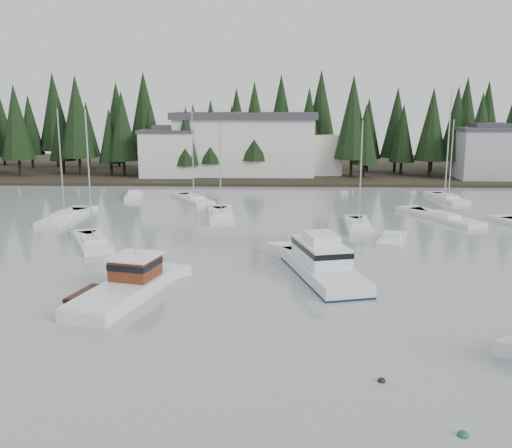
% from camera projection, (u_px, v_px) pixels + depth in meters
% --- Properties ---
extents(far_shore_land, '(240.00, 54.00, 1.00)m').
position_uv_depth(far_shore_land, '(273.00, 168.00, 116.19)').
color(far_shore_land, black).
rests_on(far_shore_land, ground).
extents(conifer_treeline, '(200.00, 22.00, 20.00)m').
position_uv_depth(conifer_treeline, '(273.00, 175.00, 105.43)').
color(conifer_treeline, black).
rests_on(conifer_treeline, ground).
extents(house_west, '(9.54, 7.42, 8.75)m').
position_uv_depth(house_west, '(169.00, 152.00, 98.20)').
color(house_west, silver).
rests_on(house_west, ground).
extents(house_east_a, '(10.60, 8.48, 9.25)m').
position_uv_depth(house_east_a, '(487.00, 152.00, 95.46)').
color(house_east_a, '#999EA0').
rests_on(house_east_a, ground).
extents(harbor_inn, '(29.50, 11.50, 10.90)m').
position_uv_depth(harbor_inn, '(256.00, 145.00, 100.76)').
color(harbor_inn, silver).
rests_on(harbor_inn, ground).
extents(lobster_boat_brown, '(6.54, 10.39, 4.89)m').
position_uv_depth(lobster_boat_brown, '(124.00, 289.00, 38.44)').
color(lobster_boat_brown, silver).
rests_on(lobster_boat_brown, ground).
extents(cabin_cruiser_center, '(6.32, 12.06, 4.96)m').
position_uv_depth(cabin_cruiser_center, '(322.00, 266.00, 43.21)').
color(cabin_cruiser_center, silver).
rests_on(cabin_cruiser_center, ground).
extents(sailboat_0, '(3.40, 9.70, 12.84)m').
position_uv_depth(sailboat_0, '(65.00, 219.00, 64.64)').
color(sailboat_0, silver).
rests_on(sailboat_0, ground).
extents(sailboat_1, '(5.97, 8.75, 12.91)m').
position_uv_depth(sailboat_1, '(93.00, 244.00, 52.76)').
color(sailboat_1, silver).
rests_on(sailboat_1, ground).
extents(sailboat_3, '(3.73, 8.53, 11.36)m').
position_uv_depth(sailboat_3, '(448.00, 200.00, 77.35)').
color(sailboat_3, silver).
rests_on(sailboat_3, ground).
extents(sailboat_4, '(7.00, 10.93, 14.97)m').
position_uv_depth(sailboat_4, '(443.00, 219.00, 64.44)').
color(sailboat_4, silver).
rests_on(sailboat_4, ground).
extents(sailboat_9, '(6.59, 9.07, 13.02)m').
position_uv_depth(sailboat_9, '(194.00, 200.00, 76.69)').
color(sailboat_9, silver).
rests_on(sailboat_9, ground).
extents(sailboat_10, '(3.95, 9.69, 11.57)m').
position_uv_depth(sailboat_10, '(221.00, 217.00, 65.48)').
color(sailboat_10, silver).
rests_on(sailboat_10, ground).
extents(sailboat_11, '(2.92, 8.16, 11.71)m').
position_uv_depth(sailboat_11, '(359.00, 228.00, 59.90)').
color(sailboat_11, silver).
rests_on(sailboat_11, ground).
extents(runabout_1, '(3.77, 5.59, 1.42)m').
position_uv_depth(runabout_1, '(392.00, 241.00, 53.57)').
color(runabout_1, silver).
rests_on(runabout_1, ground).
extents(runabout_3, '(2.94, 5.58, 1.42)m').
position_uv_depth(runabout_3, '(134.00, 197.00, 79.39)').
color(runabout_3, silver).
rests_on(runabout_3, ground).
extents(mooring_buoy_green, '(0.46, 0.46, 0.46)m').
position_uv_depth(mooring_buoy_green, '(463.00, 436.00, 22.42)').
color(mooring_buoy_green, '#145933').
rests_on(mooring_buoy_green, ground).
extents(mooring_buoy_dark, '(0.39, 0.39, 0.39)m').
position_uv_depth(mooring_buoy_dark, '(381.00, 381.00, 26.81)').
color(mooring_buoy_dark, black).
rests_on(mooring_buoy_dark, ground).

